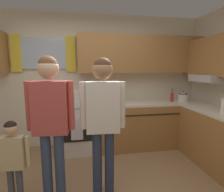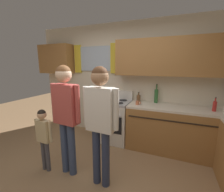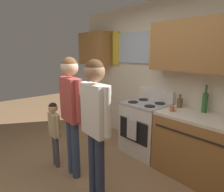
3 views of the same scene
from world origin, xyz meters
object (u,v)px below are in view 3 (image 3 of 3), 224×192
(bottle_squat_brown, at_px, (180,103))
(cup_terracotta, at_px, (172,109))
(stove_oven, at_px, (145,127))
(adult_holding_child, at_px, (71,104))
(adult_in_plaid, at_px, (95,115))
(small_child, at_px, (54,127))
(bottle_wine_green, at_px, (205,102))

(bottle_squat_brown, xyz_separation_m, cup_terracotta, (0.04, -0.28, -0.04))
(stove_oven, relative_size, bottle_squat_brown, 5.37)
(stove_oven, height_order, adult_holding_child, adult_holding_child)
(stove_oven, height_order, adult_in_plaid, adult_in_plaid)
(adult_holding_child, bearing_deg, cup_terracotta, 55.90)
(stove_oven, bearing_deg, small_child, -114.34)
(cup_terracotta, relative_size, adult_in_plaid, 0.07)
(stove_oven, xyz_separation_m, adult_holding_child, (-0.25, -1.29, 0.59))
(bottle_wine_green, bearing_deg, adult_in_plaid, -109.71)
(bottle_squat_brown, relative_size, small_child, 0.20)
(bottle_squat_brown, bearing_deg, bottle_wine_green, 5.20)
(stove_oven, distance_m, adult_holding_child, 1.44)
(adult_holding_child, bearing_deg, stove_oven, 79.26)
(bottle_squat_brown, xyz_separation_m, adult_holding_child, (-0.76, -1.46, 0.08))
(bottle_wine_green, xyz_separation_m, small_child, (-1.50, -1.59, -0.41))
(stove_oven, height_order, bottle_wine_green, bottle_wine_green)
(adult_in_plaid, bearing_deg, adult_holding_child, 177.89)
(cup_terracotta, bearing_deg, bottle_wine_green, 44.55)
(cup_terracotta, xyz_separation_m, adult_in_plaid, (-0.23, -1.20, 0.11))
(stove_oven, xyz_separation_m, small_child, (-0.63, -1.38, 0.17))
(stove_oven, bearing_deg, bottle_wine_green, 13.21)
(stove_oven, relative_size, bottle_wine_green, 2.79)
(adult_in_plaid, bearing_deg, cup_terracotta, 79.39)
(bottle_squat_brown, height_order, adult_holding_child, adult_holding_child)
(bottle_wine_green, distance_m, cup_terracotta, 0.46)
(bottle_squat_brown, bearing_deg, small_child, -126.17)
(cup_terracotta, height_order, adult_in_plaid, adult_in_plaid)
(stove_oven, bearing_deg, adult_holding_child, -100.74)
(bottle_wine_green, height_order, adult_holding_child, adult_holding_child)
(adult_holding_child, distance_m, small_child, 0.57)
(stove_oven, bearing_deg, cup_terracotta, -10.97)
(bottle_squat_brown, distance_m, adult_holding_child, 1.65)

